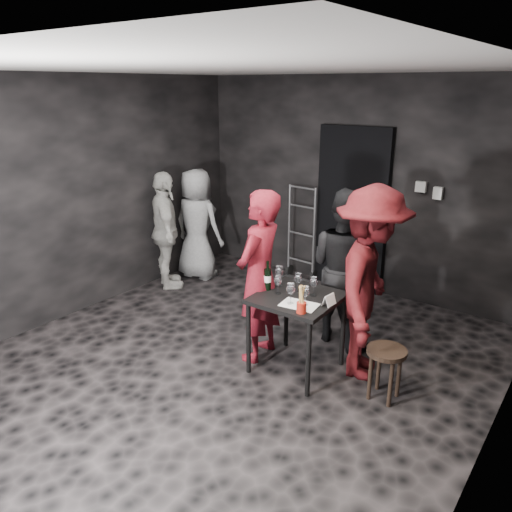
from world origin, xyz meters
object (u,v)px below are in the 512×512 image
Objects in this scene: bystander_cream at (165,229)px; bystander_grey at (197,224)px; breadstick_cup at (302,300)px; stool at (386,360)px; woman_black at (345,261)px; server_red at (259,267)px; hand_truck at (299,264)px; tasting_table at (297,306)px; man_maroon at (371,267)px; wine_bottle at (268,279)px.

bystander_cream is 1.03× the size of bystander_grey.
breadstick_cup is at bearing -164.62° from bystander_cream.
stool is 0.88m from breadstick_cup.
woman_black is 1.07m from breadstick_cup.
server_red is at bearing 144.00° from bystander_grey.
woman_black is (1.25, -1.17, 0.65)m from hand_truck.
tasting_table is at bearing -160.48° from bystander_cream.
bystander_cream is (-3.33, 0.69, 0.42)m from stool.
bystander_grey reaches higher than hand_truck.
tasting_table is 0.52m from server_red.
man_maroon is 8.10× the size of breadstick_cup.
woman_black is 0.83× the size of man_maroon.
bystander_grey reaches higher than tasting_table.
man_maroon is at bearing 61.06° from breadstick_cup.
hand_truck is 2.22m from server_red.
bystander_grey is 5.44× the size of wine_bottle.
woman_black is at bearing 65.28° from wine_bottle.
bystander_cream is (-1.29, -1.22, 0.56)m from hand_truck.
man_maroon reaches higher than woman_black.
woman_black is at bearing 137.02° from stool.
stool is at bearing -38.54° from hand_truck.
breadstick_cup is (1.39, -2.23, 0.64)m from hand_truck.
man_maroon is (-0.32, 0.28, 0.69)m from stool.
man_maroon is 0.72m from breadstick_cup.
tasting_table is 0.82m from woman_black.
wine_bottle is at bearing -163.51° from bystander_cream.
breadstick_cup reaches higher than tasting_table.
man_maroon is at bearing 22.96° from wine_bottle.
bystander_cream is (-2.04, 0.74, -0.15)m from server_red.
server_red is 0.70m from breadstick_cup.
woman_black is (0.50, 0.79, -0.06)m from server_red.
wine_bottle is at bearing 96.70° from man_maroon.
stool is at bearing 84.97° from server_red.
bystander_grey is 5.90× the size of breadstick_cup.
server_red is at bearing -179.52° from tasting_table.
hand_truck reaches higher than stool.
hand_truck is 2.26m from wine_bottle.
server_red is 0.89× the size of man_maroon.
hand_truck is 0.85× the size of bystander_grey.
man_maroon is at bearing 101.52° from server_red.
wine_bottle is (0.87, -1.99, 0.63)m from hand_truck.
hand_truck reaches higher than tasting_table.
breadstick_cup is at bearing -53.56° from hand_truck.
hand_truck is 1.83m from woman_black.
stool is (2.04, -1.91, 0.14)m from hand_truck.
woman_black reaches higher than wine_bottle.
server_red is (-0.43, -0.00, 0.29)m from tasting_table.
wine_bottle is (-0.31, -0.03, 0.21)m from tasting_table.
woman_black is 0.69m from man_maroon.
woman_black reaches higher than tasting_table.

